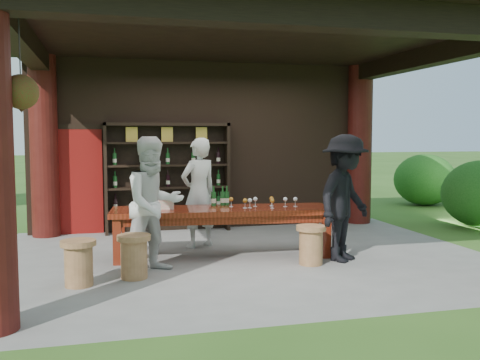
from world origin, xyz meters
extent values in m
plane|color=#2D5119|center=(0.00, 0.00, 0.00)|extent=(90.00, 90.00, 0.00)
cube|color=slate|center=(0.00, 0.00, -0.05)|extent=(7.40, 5.90, 0.10)
cube|color=black|center=(0.00, 2.75, 1.65)|extent=(7.00, 0.18, 3.30)
cube|color=maroon|center=(-2.60, 2.65, 1.00)|extent=(0.95, 0.06, 2.00)
cylinder|color=#380C0A|center=(-3.15, 2.55, 1.65)|extent=(0.50, 0.50, 3.30)
cylinder|color=#380C0A|center=(3.15, 2.55, 1.65)|extent=(0.50, 0.50, 3.30)
cube|color=black|center=(0.00, -2.40, 3.15)|extent=(6.70, 0.35, 0.35)
cube|color=black|center=(-3.15, 0.00, 3.15)|extent=(0.30, 5.20, 0.30)
cube|color=black|center=(3.15, 0.00, 3.15)|extent=(0.30, 5.20, 0.30)
cube|color=black|center=(0.00, 0.00, 3.40)|extent=(7.50, 6.00, 0.20)
cylinder|color=black|center=(-2.85, -2.20, 2.62)|extent=(0.01, 0.01, 0.75)
cone|color=black|center=(-2.85, -2.20, 2.17)|extent=(0.32, 0.32, 0.18)
sphere|color=#1E5919|center=(-2.85, -2.20, 2.28)|extent=(0.34, 0.34, 0.34)
cube|color=#581A0C|center=(-0.35, 0.13, 0.71)|extent=(3.41, 1.22, 0.08)
cube|color=#581A0C|center=(-0.35, 0.13, 0.61)|extent=(3.20, 1.04, 0.12)
cube|color=#581A0C|center=(-1.93, -0.03, 0.34)|extent=(0.13, 0.13, 0.67)
cube|color=#581A0C|center=(1.16, -0.36, 0.34)|extent=(0.13, 0.13, 0.67)
cube|color=#581A0C|center=(-1.86, 0.63, 0.34)|extent=(0.13, 0.13, 0.67)
cube|color=#581A0C|center=(1.23, 0.29, 0.34)|extent=(0.13, 0.13, 0.67)
cylinder|color=brown|center=(-1.73, -0.83, 0.25)|extent=(0.34, 0.34, 0.50)
cylinder|color=brown|center=(-1.73, -0.83, 0.54)|extent=(0.44, 0.44, 0.07)
cylinder|color=brown|center=(0.78, -0.69, 0.25)|extent=(0.34, 0.34, 0.50)
cylinder|color=brown|center=(0.78, -0.69, 0.53)|extent=(0.43, 0.43, 0.07)
cylinder|color=brown|center=(-2.42, -1.02, 0.25)|extent=(0.34, 0.34, 0.50)
cylinder|color=brown|center=(-2.42, -1.02, 0.54)|extent=(0.43, 0.43, 0.07)
imported|color=beige|center=(-0.58, 0.92, 0.91)|extent=(0.78, 0.67, 1.82)
imported|color=silver|center=(-1.44, -0.54, 0.92)|extent=(1.10, 1.00, 1.84)
imported|color=black|center=(1.35, -0.59, 0.94)|extent=(1.39, 1.29, 1.87)
cube|color=#BF6672|center=(-1.21, 0.24, 0.82)|extent=(0.28, 0.21, 0.14)
ellipsoid|color=#194C14|center=(6.15, 4.69, 0.58)|extent=(1.60, 1.60, 1.36)
camera|label=1|loc=(-2.07, -7.79, 1.86)|focal=40.00mm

